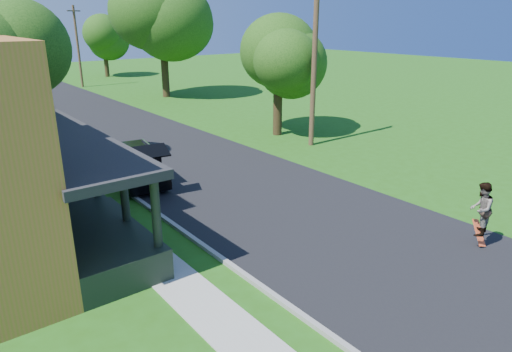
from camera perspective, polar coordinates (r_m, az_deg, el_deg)
ground at (r=15.09m, az=11.00°, el=-7.27°), size 140.00×140.00×0.00m
street at (r=31.26m, az=-17.58°, el=5.95°), size 8.00×120.00×0.02m
curb at (r=30.16m, az=-24.76°, el=4.62°), size 0.15×120.00×0.12m
sidewalk at (r=29.88m, az=-27.62°, el=4.07°), size 1.30×120.00×0.03m
black_suv at (r=19.79m, az=-14.75°, el=1.27°), size 2.23×4.54×2.03m
skateboarder at (r=15.07m, az=26.32°, el=-3.72°), size 0.95×0.84×1.64m
skateboard at (r=15.70m, az=26.07°, el=-6.47°), size 0.56×0.62×0.71m
tree_left_mid at (r=22.58m, az=-29.30°, el=12.88°), size 5.01×4.98×7.56m
tree_right_near at (r=26.94m, az=2.72°, el=15.20°), size 5.72×5.36×7.24m
tree_right_mid at (r=41.86m, az=-11.82°, el=19.31°), size 8.60×8.76×10.78m
tree_right_far at (r=59.16m, az=-18.60°, el=16.42°), size 5.62×5.35×7.45m
utility_pole_near at (r=24.70m, az=7.34°, el=15.04°), size 1.73×0.42×9.58m
utility_pole_far at (r=50.67m, az=-21.38°, el=14.93°), size 1.42×0.55×7.92m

